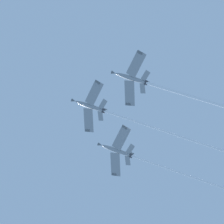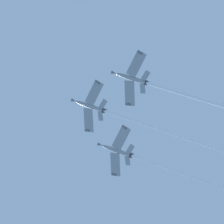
% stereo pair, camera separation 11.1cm
% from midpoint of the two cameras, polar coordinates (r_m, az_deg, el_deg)
% --- Properties ---
extents(jet_lead, '(32.74, 51.09, 26.34)m').
position_cam_midpoint_polar(jet_lead, '(172.32, 0.46, -0.33)').
color(jet_lead, gray).
extents(jet_left_wing, '(28.51, 43.23, 23.17)m').
position_cam_midpoint_polar(jet_left_wing, '(164.18, 6.10, 2.85)').
color(jet_left_wing, gray).
extents(jet_right_wing, '(31.72, 49.93, 24.88)m').
position_cam_midpoint_polar(jet_right_wing, '(173.33, 3.51, -5.57)').
color(jet_right_wing, gray).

